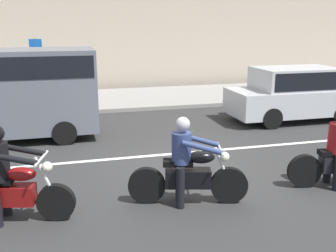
# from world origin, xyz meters

# --- Properties ---
(ground_plane) EXTENTS (80.00, 80.00, 0.00)m
(ground_plane) POSITION_xyz_m (0.00, 0.00, 0.00)
(ground_plane) COLOR #2D2D2D
(sidewalk_slab) EXTENTS (40.00, 4.40, 0.14)m
(sidewalk_slab) POSITION_xyz_m (0.00, 8.00, 0.07)
(sidewalk_slab) COLOR gray
(sidewalk_slab) RESTS_ON ground_plane
(lane_marking_stripe) EXTENTS (18.00, 0.14, 0.01)m
(lane_marking_stripe) POSITION_xyz_m (0.74, 0.90, 0.00)
(lane_marking_stripe) COLOR silver
(lane_marking_stripe) RESTS_ON ground_plane
(motorcycle_with_rider_black_leather) EXTENTS (2.06, 0.81, 1.60)m
(motorcycle_with_rider_black_leather) POSITION_xyz_m (-3.46, -1.65, 0.65)
(motorcycle_with_rider_black_leather) COLOR black
(motorcycle_with_rider_black_leather) RESTS_ON ground_plane
(motorcycle_with_rider_denim_blue) EXTENTS (2.08, 0.84, 1.57)m
(motorcycle_with_rider_denim_blue) POSITION_xyz_m (-0.50, -1.75, 0.65)
(motorcycle_with_rider_denim_blue) COLOR black
(motorcycle_with_rider_denim_blue) RESTS_ON ground_plane
(parked_sedan_silver) EXTENTS (4.69, 1.82, 1.72)m
(parked_sedan_silver) POSITION_xyz_m (4.84, 3.23, 0.88)
(parked_sedan_silver) COLOR #B2B5BA
(parked_sedan_silver) RESTS_ON ground_plane
(parked_van_slate_gray) EXTENTS (4.77, 1.96, 2.43)m
(parked_van_slate_gray) POSITION_xyz_m (-4.03, 3.26, 1.40)
(parked_van_slate_gray) COLOR slate
(parked_van_slate_gray) RESTS_ON ground_plane
(street_sign_post) EXTENTS (0.44, 0.08, 2.42)m
(street_sign_post) POSITION_xyz_m (-3.38, 7.25, 1.61)
(street_sign_post) COLOR gray
(street_sign_post) RESTS_ON sidewalk_slab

